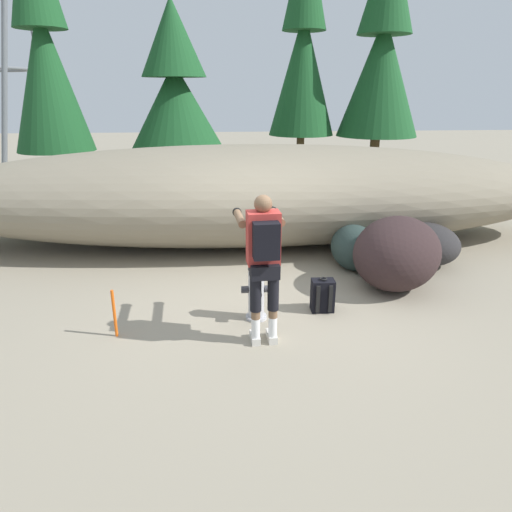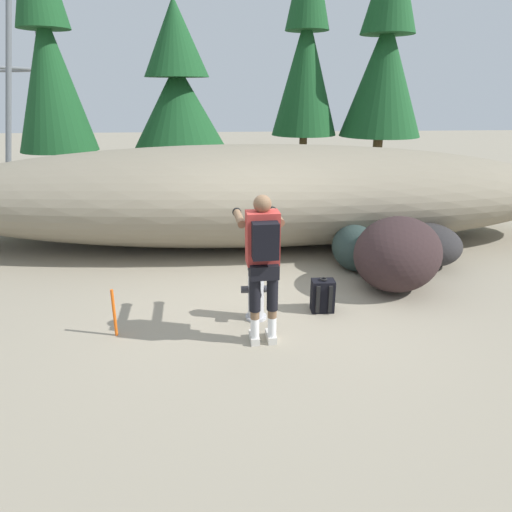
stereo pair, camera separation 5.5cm
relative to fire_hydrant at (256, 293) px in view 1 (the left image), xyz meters
name	(u,v)px [view 1 (the left image)]	position (x,y,z in m)	size (l,w,h in m)	color
ground_plane	(264,312)	(0.13, 0.20, -0.38)	(56.00, 56.00, 0.04)	gray
dirt_embankment	(249,194)	(0.13, 3.28, 0.56)	(12.38, 3.20, 1.84)	gray
fire_hydrant	(256,293)	(0.00, 0.00, 0.00)	(0.38, 0.33, 0.79)	#B2B2B7
utility_worker	(263,252)	(0.04, -0.53, 0.74)	(0.58, 1.00, 1.74)	beige
spare_backpack	(322,295)	(0.90, 0.17, -0.15)	(0.30, 0.30, 0.47)	black
boulder_large	(425,244)	(3.00, 1.78, -0.01)	(1.15, 1.07, 0.70)	#2A2929
boulder_mid	(397,253)	(2.13, 0.83, 0.18)	(1.45, 1.21, 1.08)	#302222
boulder_small	(354,248)	(1.74, 1.63, 0.01)	(0.89, 0.71, 0.74)	#253431
pine_tree_far_left	(44,51)	(-4.35, 6.51, 3.26)	(1.82, 1.82, 6.79)	#47331E
pine_tree_left	(175,90)	(-1.50, 7.40, 2.41)	(2.53, 2.53, 4.96)	#47331E
pine_tree_center	(303,50)	(1.98, 8.42, 3.47)	(1.86, 1.86, 7.07)	#47331E
pine_tree_right	(383,53)	(4.12, 8.09, 3.38)	(2.28, 2.28, 6.86)	#47331E
survey_stake	(114,314)	(-1.71, -0.32, -0.06)	(0.04, 0.04, 0.60)	#E55914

